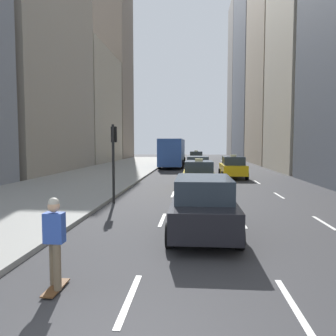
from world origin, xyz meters
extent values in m
cube|color=gray|center=(-7.00, 27.00, 0.07)|extent=(8.00, 66.00, 0.15)
cube|color=white|center=(-0.20, 2.00, 0.01)|extent=(0.12, 2.00, 0.01)
cube|color=white|center=(-0.20, 8.00, 0.01)|extent=(0.12, 2.00, 0.01)
cube|color=white|center=(-0.20, 14.00, 0.01)|extent=(0.12, 2.00, 0.01)
cube|color=white|center=(-0.20, 20.00, 0.01)|extent=(0.12, 2.00, 0.01)
cube|color=white|center=(-0.20, 26.00, 0.01)|extent=(0.12, 2.00, 0.01)
cube|color=white|center=(-0.20, 32.00, 0.01)|extent=(0.12, 2.00, 0.01)
cube|color=white|center=(-0.20, 38.00, 0.01)|extent=(0.12, 2.00, 0.01)
cube|color=white|center=(-0.20, 44.00, 0.01)|extent=(0.12, 2.00, 0.01)
cube|color=white|center=(-0.20, 50.00, 0.01)|extent=(0.12, 2.00, 0.01)
cube|color=white|center=(2.60, 2.00, 0.01)|extent=(0.12, 2.00, 0.01)
cube|color=white|center=(2.60, 8.00, 0.01)|extent=(0.12, 2.00, 0.01)
cube|color=white|center=(2.60, 14.00, 0.01)|extent=(0.12, 2.00, 0.01)
cube|color=white|center=(2.60, 20.00, 0.01)|extent=(0.12, 2.00, 0.01)
cube|color=white|center=(2.60, 26.00, 0.01)|extent=(0.12, 2.00, 0.01)
cube|color=white|center=(2.60, 32.00, 0.01)|extent=(0.12, 2.00, 0.01)
cube|color=white|center=(2.60, 38.00, 0.01)|extent=(0.12, 2.00, 0.01)
cube|color=white|center=(2.60, 44.00, 0.01)|extent=(0.12, 2.00, 0.01)
cube|color=white|center=(2.60, 50.00, 0.01)|extent=(0.12, 2.00, 0.01)
cube|color=white|center=(5.40, 8.00, 0.01)|extent=(0.12, 2.00, 0.01)
cube|color=white|center=(5.40, 14.00, 0.01)|extent=(0.12, 2.00, 0.01)
cube|color=white|center=(5.40, 20.00, 0.01)|extent=(0.12, 2.00, 0.01)
cube|color=white|center=(5.40, 26.00, 0.01)|extent=(0.12, 2.00, 0.01)
cube|color=white|center=(5.40, 32.00, 0.01)|extent=(0.12, 2.00, 0.01)
cube|color=white|center=(5.40, 38.00, 0.01)|extent=(0.12, 2.00, 0.01)
cube|color=white|center=(5.40, 44.00, 0.01)|extent=(0.12, 2.00, 0.01)
cube|color=white|center=(5.40, 50.00, 0.01)|extent=(0.12, 2.00, 0.01)
cube|color=gray|center=(-14.00, 26.99, 14.06)|extent=(6.00, 16.10, 28.11)
cube|color=#A89E89|center=(-14.00, 42.86, 7.94)|extent=(6.00, 14.90, 15.88)
cube|color=gray|center=(-14.00, 55.98, 16.07)|extent=(6.00, 10.14, 32.13)
cube|color=#A89E89|center=(12.00, 30.37, 16.34)|extent=(6.00, 10.98, 32.68)
cube|color=gray|center=(12.00, 43.30, 18.18)|extent=(6.00, 13.69, 36.36)
cube|color=#4C515B|center=(12.00, 59.50, 18.72)|extent=(6.00, 17.30, 37.44)
cube|color=slate|center=(12.00, 73.81, 17.37)|extent=(6.00, 10.50, 34.73)
cube|color=yellow|center=(1.20, 39.81, 0.71)|extent=(1.80, 4.40, 0.76)
cube|color=#28333D|center=(1.20, 39.54, 1.41)|extent=(1.58, 2.29, 0.64)
cube|color=#F2E599|center=(1.20, 39.54, 1.80)|extent=(0.44, 0.20, 0.14)
cylinder|color=black|center=(0.30, 41.17, 0.33)|extent=(0.22, 0.66, 0.66)
cylinder|color=black|center=(2.10, 41.17, 0.33)|extent=(0.22, 0.66, 0.66)
cylinder|color=black|center=(0.30, 38.44, 0.33)|extent=(0.22, 0.66, 0.66)
cylinder|color=black|center=(2.10, 38.44, 0.33)|extent=(0.22, 0.66, 0.66)
cube|color=yellow|center=(4.00, 22.78, 0.71)|extent=(1.80, 4.40, 0.76)
cube|color=#28333D|center=(4.00, 22.52, 1.41)|extent=(1.58, 2.29, 0.64)
cube|color=#F2E599|center=(4.00, 22.52, 1.80)|extent=(0.44, 0.20, 0.14)
cylinder|color=black|center=(3.10, 24.15, 0.33)|extent=(0.22, 0.66, 0.66)
cylinder|color=black|center=(4.90, 24.15, 0.33)|extent=(0.22, 0.66, 0.66)
cylinder|color=black|center=(3.10, 21.42, 0.33)|extent=(0.22, 0.66, 0.66)
cylinder|color=black|center=(4.90, 21.42, 0.33)|extent=(0.22, 0.66, 0.66)
cube|color=yellow|center=(1.20, 15.78, 0.71)|extent=(1.80, 4.40, 0.76)
cube|color=#28333D|center=(1.20, 15.52, 1.41)|extent=(1.58, 2.29, 0.64)
cube|color=#F2E599|center=(1.20, 15.52, 1.80)|extent=(0.44, 0.20, 0.14)
cylinder|color=black|center=(0.30, 17.15, 0.33)|extent=(0.22, 0.66, 0.66)
cylinder|color=black|center=(2.10, 17.15, 0.33)|extent=(0.22, 0.66, 0.66)
cylinder|color=black|center=(0.30, 14.42, 0.33)|extent=(0.22, 0.66, 0.66)
cylinder|color=black|center=(2.10, 14.42, 0.33)|extent=(0.22, 0.66, 0.66)
cube|color=black|center=(1.20, 6.40, 0.72)|extent=(1.80, 4.84, 0.77)
cube|color=#28333D|center=(1.20, 6.11, 1.42)|extent=(1.58, 2.51, 0.64)
cylinder|color=black|center=(0.30, 7.90, 0.33)|extent=(0.22, 0.66, 0.66)
cylinder|color=black|center=(2.10, 7.90, 0.33)|extent=(0.22, 0.66, 0.66)
cylinder|color=black|center=(0.30, 4.90, 0.33)|extent=(0.22, 0.66, 0.66)
cylinder|color=black|center=(2.10, 4.90, 0.33)|extent=(0.22, 0.66, 0.66)
cube|color=#9EA0A5|center=(1.20, 21.88, 0.73)|extent=(1.80, 4.74, 0.80)
cube|color=#28333D|center=(1.20, 21.60, 1.45)|extent=(1.58, 2.46, 0.64)
cylinder|color=black|center=(0.30, 23.35, 0.33)|extent=(0.22, 0.66, 0.66)
cylinder|color=black|center=(2.10, 23.35, 0.33)|extent=(0.22, 0.66, 0.66)
cylinder|color=black|center=(0.30, 20.42, 0.33)|extent=(0.22, 0.66, 0.66)
cylinder|color=black|center=(2.10, 20.42, 0.33)|extent=(0.22, 0.66, 0.66)
cube|color=#2D519E|center=(-1.60, 35.36, 1.80)|extent=(2.50, 11.60, 2.90)
cube|color=#28333D|center=(-1.60, 41.11, 2.15)|extent=(2.30, 0.12, 1.40)
cube|color=#28333D|center=(-2.81, 35.36, 2.15)|extent=(0.08, 9.86, 1.10)
cube|color=yellow|center=(-1.60, 41.11, 3.05)|extent=(1.50, 0.10, 0.36)
cylinder|color=black|center=(-2.85, 38.96, 0.50)|extent=(0.30, 1.00, 1.00)
cylinder|color=black|center=(-0.35, 38.96, 0.50)|extent=(0.30, 1.00, 1.00)
cylinder|color=black|center=(-2.85, 32.17, 0.50)|extent=(0.30, 1.00, 1.00)
cylinder|color=black|center=(-0.35, 32.17, 0.50)|extent=(0.30, 1.00, 1.00)
cube|color=brown|center=(-1.64, 2.23, 0.05)|extent=(0.24, 0.80, 0.03)
cylinder|color=black|center=(-1.64, 2.51, 0.03)|extent=(0.18, 0.05, 0.05)
cylinder|color=black|center=(-1.64, 1.95, 0.03)|extent=(0.18, 0.05, 0.05)
cylinder|color=brown|center=(-1.73, 2.35, 0.48)|extent=(0.14, 0.14, 0.84)
cylinder|color=brown|center=(-1.55, 2.11, 0.48)|extent=(0.14, 0.14, 0.84)
cube|color=#2D4CA5|center=(-1.64, 2.23, 1.19)|extent=(0.36, 0.22, 0.56)
sphere|color=tan|center=(-1.64, 2.23, 1.58)|extent=(0.22, 0.22, 0.22)
sphere|color=#B2AD9E|center=(-1.64, 2.23, 1.65)|extent=(0.20, 0.20, 0.20)
cylinder|color=black|center=(-2.75, 11.15, 1.80)|extent=(0.12, 0.12, 3.60)
cube|color=black|center=(-2.75, 11.33, 3.15)|extent=(0.24, 0.20, 0.72)
sphere|color=red|center=(-2.75, 11.44, 3.38)|extent=(0.14, 0.14, 0.14)
sphere|color=#4C3F14|center=(-2.75, 11.44, 3.15)|extent=(0.14, 0.14, 0.14)
sphere|color=#198C2D|center=(-2.75, 11.44, 2.92)|extent=(0.14, 0.14, 0.14)
camera|label=1|loc=(0.92, -3.50, 2.72)|focal=35.00mm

